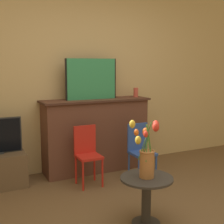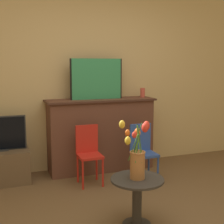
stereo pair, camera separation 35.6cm
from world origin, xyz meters
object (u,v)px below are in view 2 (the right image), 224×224
(painting, at_px, (97,79))
(chair_blue, at_px, (143,149))
(vase_tulips, at_px, (137,156))
(chair_red, at_px, (89,151))

(painting, height_order, chair_blue, painting)
(painting, relative_size, chair_blue, 1.01)
(vase_tulips, bearing_deg, chair_red, 95.72)
(painting, relative_size, vase_tulips, 1.36)
(chair_red, bearing_deg, vase_tulips, -84.28)
(painting, distance_m, chair_blue, 1.12)
(chair_blue, xyz_separation_m, vase_tulips, (-0.54, -0.99, 0.25))
(chair_red, bearing_deg, chair_blue, -13.97)
(painting, distance_m, vase_tulips, 1.72)
(painting, bearing_deg, vase_tulips, -94.80)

